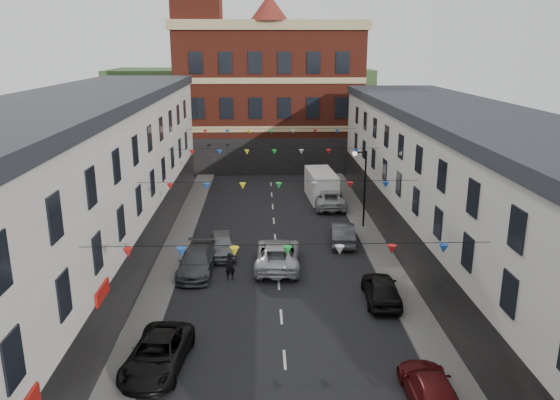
{
  "coord_description": "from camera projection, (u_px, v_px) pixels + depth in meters",
  "views": [
    {
      "loc": [
        -0.96,
        -25.35,
        13.44
      ],
      "look_at": [
        0.19,
        7.36,
        4.18
      ],
      "focal_mm": 35.0,
      "sensor_mm": 36.0,
      "label": 1
    }
  ],
  "objects": [
    {
      "name": "ground",
      "position": [
        281.0,
        317.0,
        28.07
      ],
      "size": [
        160.0,
        160.0,
        0.0
      ],
      "primitive_type": "plane",
      "color": "black",
      "rests_on": "ground"
    },
    {
      "name": "pavement_left",
      "position": [
        154.0,
        300.0,
        29.74
      ],
      "size": [
        1.8,
        64.0,
        0.15
      ],
      "primitive_type": "cube",
      "color": "#605E5B",
      "rests_on": "ground"
    },
    {
      "name": "pavement_right",
      "position": [
        404.0,
        296.0,
        30.21
      ],
      "size": [
        1.8,
        64.0,
        0.15
      ],
      "primitive_type": "cube",
      "color": "#605E5B",
      "rests_on": "ground"
    },
    {
      "name": "terrace_left",
      "position": [
        45.0,
        214.0,
        27.18
      ],
      "size": [
        8.4,
        56.0,
        10.7
      ],
      "color": "beige",
      "rests_on": "ground"
    },
    {
      "name": "terrace_right",
      "position": [
        509.0,
        219.0,
        28.11
      ],
      "size": [
        8.4,
        56.0,
        9.7
      ],
      "color": "beige",
      "rests_on": "ground"
    },
    {
      "name": "civic_building",
      "position": [
        269.0,
        94.0,
        62.35
      ],
      "size": [
        20.6,
        13.3,
        18.5
      ],
      "color": "maroon",
      "rests_on": "ground"
    },
    {
      "name": "clock_tower",
      "position": [
        198.0,
        31.0,
        57.41
      ],
      "size": [
        5.6,
        5.6,
        30.0
      ],
      "color": "maroon",
      "rests_on": "ground"
    },
    {
      "name": "distant_hill",
      "position": [
        241.0,
        101.0,
        86.2
      ],
      "size": [
        40.0,
        14.0,
        10.0
      ],
      "primitive_type": "cube",
      "color": "#2D4520",
      "rests_on": "ground"
    },
    {
      "name": "street_lamp",
      "position": [
        362.0,
        179.0,
        40.69
      ],
      "size": [
        1.1,
        0.36,
        6.0
      ],
      "color": "black",
      "rests_on": "ground"
    },
    {
      "name": "car_left_c",
      "position": [
        157.0,
        354.0,
        23.42
      ],
      "size": [
        2.87,
        5.23,
        1.39
      ],
      "primitive_type": "imported",
      "rotation": [
        0.0,
        0.0,
        -0.12
      ],
      "color": "black",
      "rests_on": "ground"
    },
    {
      "name": "car_left_d",
      "position": [
        197.0,
        262.0,
        33.34
      ],
      "size": [
        2.24,
        5.12,
        1.47
      ],
      "primitive_type": "imported",
      "rotation": [
        0.0,
        0.0,
        -0.04
      ],
      "color": "#46494E",
      "rests_on": "ground"
    },
    {
      "name": "car_left_e",
      "position": [
        222.0,
        245.0,
        36.2
      ],
      "size": [
        2.13,
        4.37,
        1.44
      ],
      "primitive_type": "imported",
      "rotation": [
        0.0,
        0.0,
        0.1
      ],
      "color": "gray",
      "rests_on": "ground"
    },
    {
      "name": "car_right_c",
      "position": [
        430.0,
        389.0,
        21.06
      ],
      "size": [
        1.95,
        4.59,
        1.32
      ],
      "primitive_type": "imported",
      "rotation": [
        0.0,
        0.0,
        3.12
      ],
      "color": "#5D1214",
      "rests_on": "ground"
    },
    {
      "name": "car_right_d",
      "position": [
        381.0,
        289.0,
        29.55
      ],
      "size": [
        2.02,
        4.53,
        1.51
      ],
      "primitive_type": "imported",
      "rotation": [
        0.0,
        0.0,
        3.09
      ],
      "color": "black",
      "rests_on": "ground"
    },
    {
      "name": "car_right_e",
      "position": [
        342.0,
        233.0,
        38.37
      ],
      "size": [
        1.97,
        4.62,
        1.48
      ],
      "primitive_type": "imported",
      "rotation": [
        0.0,
        0.0,
        3.05
      ],
      "color": "#46484E",
      "rests_on": "ground"
    },
    {
      "name": "car_right_f",
      "position": [
        329.0,
        198.0,
        47.08
      ],
      "size": [
        2.63,
        5.67,
        1.57
      ],
      "primitive_type": "imported",
      "rotation": [
        0.0,
        0.0,
        3.14
      ],
      "color": "#A9ABAE",
      "rests_on": "ground"
    },
    {
      "name": "moving_car",
      "position": [
        278.0,
        254.0,
        34.31
      ],
      "size": [
        3.02,
        6.01,
        1.63
      ],
      "primitive_type": "imported",
      "rotation": [
        0.0,
        0.0,
        3.09
      ],
      "color": "silver",
      "rests_on": "ground"
    },
    {
      "name": "white_van",
      "position": [
        321.0,
        185.0,
        49.37
      ],
      "size": [
        2.6,
        5.92,
        2.56
      ],
      "primitive_type": "cube",
      "rotation": [
        0.0,
        0.0,
        0.07
      ],
      "color": "white",
      "rests_on": "ground"
    },
    {
      "name": "pedestrian",
      "position": [
        230.0,
        267.0,
        32.3
      ],
      "size": [
        0.69,
        0.53,
        1.69
      ],
      "primitive_type": "imported",
      "rotation": [
        0.0,
        0.0,
        0.23
      ],
      "color": "black",
      "rests_on": "ground"
    }
  ]
}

